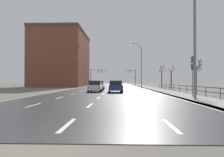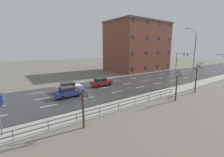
{
  "view_description": "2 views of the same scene",
  "coord_description": "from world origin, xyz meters",
  "px_view_note": "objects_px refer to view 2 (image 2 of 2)",
  "views": [
    {
      "loc": [
        1.73,
        -4.73,
        1.52
      ],
      "look_at": [
        -0.53,
        68.4,
        2.44
      ],
      "focal_mm": 31.85,
      "sensor_mm": 36.0,
      "label": 1
    },
    {
      "loc": [
        23.18,
        13.51,
        7.13
      ],
      "look_at": [
        0.0,
        30.63,
        1.56
      ],
      "focal_mm": 25.09,
      "sensor_mm": 36.0,
      "label": 2
    }
  ],
  "objects_px": {
    "car_distant": "(69,87)",
    "car_far_right": "(101,82)",
    "traffic_signal_left": "(181,58)",
    "brick_building": "(137,46)",
    "street_lamp_midground": "(193,57)",
    "car_near_right": "(68,92)"
  },
  "relations": [
    {
      "from": "traffic_signal_left",
      "to": "car_distant",
      "type": "relative_size",
      "value": 1.44
    },
    {
      "from": "traffic_signal_left",
      "to": "car_far_right",
      "type": "relative_size",
      "value": 1.44
    },
    {
      "from": "traffic_signal_left",
      "to": "car_distant",
      "type": "height_order",
      "value": "traffic_signal_left"
    },
    {
      "from": "car_near_right",
      "to": "car_far_right",
      "type": "relative_size",
      "value": 1.01
    },
    {
      "from": "street_lamp_midground",
      "to": "car_distant",
      "type": "xyz_separation_m",
      "value": [
        -8.87,
        -22.73,
        -4.67
      ]
    },
    {
      "from": "traffic_signal_left",
      "to": "car_far_right",
      "type": "bearing_deg",
      "value": -82.38
    },
    {
      "from": "car_distant",
      "to": "brick_building",
      "type": "height_order",
      "value": "brick_building"
    },
    {
      "from": "car_distant",
      "to": "car_far_right",
      "type": "relative_size",
      "value": 1.0
    },
    {
      "from": "street_lamp_midground",
      "to": "car_far_right",
      "type": "bearing_deg",
      "value": -119.19
    },
    {
      "from": "traffic_signal_left",
      "to": "brick_building",
      "type": "xyz_separation_m",
      "value": [
        -7.94,
        -13.24,
        3.79
      ]
    },
    {
      "from": "traffic_signal_left",
      "to": "brick_building",
      "type": "height_order",
      "value": "brick_building"
    },
    {
      "from": "car_far_right",
      "to": "brick_building",
      "type": "xyz_separation_m",
      "value": [
        -12.69,
        22.28,
        6.94
      ]
    },
    {
      "from": "traffic_signal_left",
      "to": "brick_building",
      "type": "relative_size",
      "value": 0.31
    },
    {
      "from": "brick_building",
      "to": "car_far_right",
      "type": "bearing_deg",
      "value": -60.33
    },
    {
      "from": "brick_building",
      "to": "car_distant",
      "type": "bearing_deg",
      "value": -65.91
    },
    {
      "from": "street_lamp_midground",
      "to": "car_far_right",
      "type": "height_order",
      "value": "street_lamp_midground"
    },
    {
      "from": "car_distant",
      "to": "car_near_right",
      "type": "bearing_deg",
      "value": -22.31
    },
    {
      "from": "car_distant",
      "to": "street_lamp_midground",
      "type": "bearing_deg",
      "value": 69.43
    },
    {
      "from": "traffic_signal_left",
      "to": "street_lamp_midground",
      "type": "bearing_deg",
      "value": -54.43
    },
    {
      "from": "street_lamp_midground",
      "to": "car_near_right",
      "type": "height_order",
      "value": "street_lamp_midground"
    },
    {
      "from": "street_lamp_midground",
      "to": "car_near_right",
      "type": "xyz_separation_m",
      "value": [
        -6.07,
        -23.93,
        -4.67
      ]
    },
    {
      "from": "car_distant",
      "to": "car_near_right",
      "type": "xyz_separation_m",
      "value": [
        2.8,
        -1.19,
        0.0
      ]
    }
  ]
}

